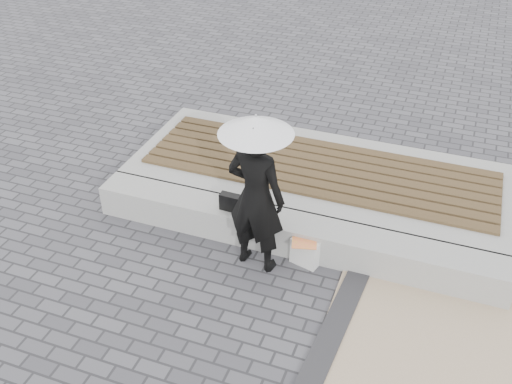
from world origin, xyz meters
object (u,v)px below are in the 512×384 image
woman (256,198)px  handbag (232,203)px  seating_ledge (291,233)px  canvas_tote (305,252)px  parasol (256,125)px

woman → handbag: woman is taller
seating_ledge → woman: woman is taller
seating_ledge → woman: (-0.30, -0.42, 0.73)m
woman → canvas_tote: bearing=-154.7°
canvas_tote → handbag: bearing=-176.4°
woman → canvas_tote: 0.94m
woman → handbag: 0.70m
seating_ledge → parasol: (-0.30, -0.42, 1.61)m
woman → seating_ledge: bearing=-117.8°
woman → parasol: parasol is taller
seating_ledge → handbag: (-0.73, -0.06, 0.31)m
woman → handbag: bearing=-32.0°
handbag → canvas_tote: bearing=-9.1°
parasol → handbag: (-0.44, 0.36, -1.31)m
parasol → canvas_tote: (0.54, 0.17, -1.64)m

